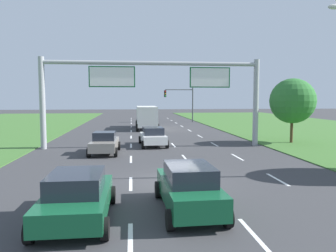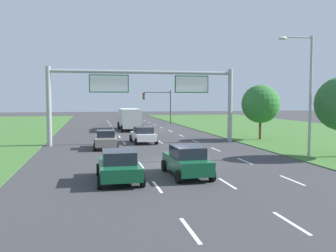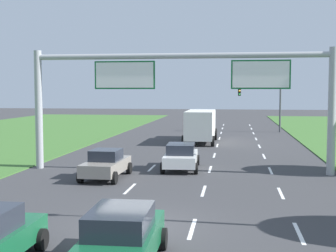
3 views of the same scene
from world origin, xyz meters
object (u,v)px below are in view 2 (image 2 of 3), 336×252
(traffic_light_mast, at_px, (159,101))
(car_mid_lane, at_px, (143,135))
(car_near_red, at_px, (119,165))
(street_lamp, at_px, (306,86))
(car_lead_silver, at_px, (187,161))
(sign_gantry, at_px, (145,91))
(box_truck, at_px, (129,118))
(car_far_ahead, at_px, (106,139))
(roadside_tree_mid, at_px, (261,104))

(traffic_light_mast, bearing_deg, car_mid_lane, -103.53)
(car_near_red, distance_m, traffic_light_mast, 43.26)
(car_near_red, distance_m, street_lamp, 14.71)
(car_lead_silver, relative_size, sign_gantry, 0.25)
(car_mid_lane, xyz_separation_m, sign_gantry, (0.09, -0.77, 4.13))
(car_mid_lane, distance_m, box_truck, 15.12)
(car_far_ahead, bearing_deg, street_lamp, -29.37)
(car_near_red, relative_size, sign_gantry, 0.25)
(box_truck, relative_size, sign_gantry, 0.50)
(car_far_ahead, xyz_separation_m, street_lamp, (13.42, -8.07, 4.32))
(car_lead_silver, xyz_separation_m, box_truck, (-0.06, 30.75, 0.77))
(sign_gantry, height_order, traffic_light_mast, sign_gantry)
(car_lead_silver, bearing_deg, street_lamp, 22.22)
(car_near_red, relative_size, roadside_tree_mid, 0.77)
(box_truck, distance_m, sign_gantry, 16.21)
(sign_gantry, distance_m, traffic_light_mast, 27.40)
(box_truck, xyz_separation_m, street_lamp, (9.64, -26.53, 3.48))
(traffic_light_mast, relative_size, street_lamp, 0.66)
(box_truck, bearing_deg, sign_gantry, -90.02)
(car_lead_silver, distance_m, car_far_ahead, 12.88)
(car_far_ahead, xyz_separation_m, sign_gantry, (3.72, 2.58, 4.15))
(sign_gantry, distance_m, street_lamp, 14.41)
(car_mid_lane, distance_m, sign_gantry, 4.20)
(car_lead_silver, distance_m, traffic_light_mast, 42.10)
(car_lead_silver, bearing_deg, car_far_ahead, 105.77)
(roadside_tree_mid, bearing_deg, street_lamp, -100.80)
(car_near_red, xyz_separation_m, box_truck, (3.61, 31.23, 0.81))
(car_lead_silver, distance_m, roadside_tree_mid, 19.99)
(car_far_ahead, relative_size, sign_gantry, 0.24)
(car_lead_silver, bearing_deg, traffic_light_mast, 80.20)
(box_truck, height_order, sign_gantry, sign_gantry)
(car_far_ahead, bearing_deg, sign_gantry, 36.41)
(car_lead_silver, bearing_deg, box_truck, 88.56)
(box_truck, bearing_deg, car_mid_lane, -90.38)
(sign_gantry, bearing_deg, roadside_tree_mid, 4.81)
(sign_gantry, xyz_separation_m, street_lamp, (9.70, -10.65, 0.17))
(car_lead_silver, relative_size, car_far_ahead, 1.07)
(car_far_ahead, relative_size, traffic_light_mast, 0.73)
(car_lead_silver, distance_m, street_lamp, 11.30)
(car_near_red, bearing_deg, sign_gantry, 77.21)
(car_mid_lane, distance_m, roadside_tree_mid, 12.35)
(car_lead_silver, relative_size, roadside_tree_mid, 0.79)
(sign_gantry, relative_size, roadside_tree_mid, 3.09)
(traffic_light_mast, bearing_deg, box_truck, -119.37)
(car_lead_silver, relative_size, box_truck, 0.51)
(traffic_light_mast, bearing_deg, car_lead_silver, -98.25)
(car_mid_lane, relative_size, traffic_light_mast, 0.78)
(roadside_tree_mid, bearing_deg, car_near_red, -133.41)
(car_near_red, xyz_separation_m, street_lamp, (13.26, 4.71, 4.29))
(box_truck, xyz_separation_m, roadside_tree_mid, (11.86, -14.87, 2.05))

